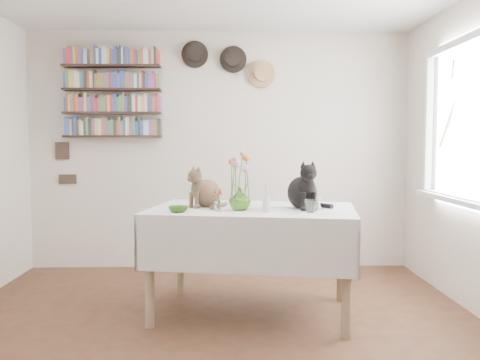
{
  "coord_description": "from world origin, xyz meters",
  "views": [
    {
      "loc": [
        0.1,
        -3.15,
        1.31
      ],
      "look_at": [
        0.19,
        0.63,
        1.05
      ],
      "focal_mm": 38.0,
      "sensor_mm": 36.0,
      "label": 1
    }
  ],
  "objects_px": {
    "dining_table": "(253,234)",
    "bookshelf_unit": "(112,93)",
    "black_cat": "(302,184)",
    "flower_vase": "(240,199)",
    "tabby_cat": "(207,186)"
  },
  "relations": [
    {
      "from": "dining_table",
      "to": "tabby_cat",
      "type": "xyz_separation_m",
      "value": [
        -0.35,
        0.08,
        0.37
      ]
    },
    {
      "from": "tabby_cat",
      "to": "bookshelf_unit",
      "type": "relative_size",
      "value": 0.33
    },
    {
      "from": "black_cat",
      "to": "bookshelf_unit",
      "type": "height_order",
      "value": "bookshelf_unit"
    },
    {
      "from": "flower_vase",
      "to": "black_cat",
      "type": "bearing_deg",
      "value": 12.61
    },
    {
      "from": "dining_table",
      "to": "tabby_cat",
      "type": "height_order",
      "value": "tabby_cat"
    },
    {
      "from": "dining_table",
      "to": "black_cat",
      "type": "height_order",
      "value": "black_cat"
    },
    {
      "from": "black_cat",
      "to": "bookshelf_unit",
      "type": "xyz_separation_m",
      "value": [
        -1.76,
        1.46,
        0.83
      ]
    },
    {
      "from": "dining_table",
      "to": "bookshelf_unit",
      "type": "xyz_separation_m",
      "value": [
        -1.39,
        1.43,
        1.22
      ]
    },
    {
      "from": "dining_table",
      "to": "bookshelf_unit",
      "type": "bearing_deg",
      "value": 134.08
    },
    {
      "from": "dining_table",
      "to": "flower_vase",
      "type": "bearing_deg",
      "value": -127.11
    },
    {
      "from": "tabby_cat",
      "to": "flower_vase",
      "type": "relative_size",
      "value": 1.96
    },
    {
      "from": "black_cat",
      "to": "flower_vase",
      "type": "xyz_separation_m",
      "value": [
        -0.48,
        -0.11,
        -0.1
      ]
    },
    {
      "from": "black_cat",
      "to": "bookshelf_unit",
      "type": "bearing_deg",
      "value": 129.7
    },
    {
      "from": "black_cat",
      "to": "tabby_cat",
      "type": "bearing_deg",
      "value": 160.6
    },
    {
      "from": "tabby_cat",
      "to": "bookshelf_unit",
      "type": "distance_m",
      "value": 1.9
    }
  ]
}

